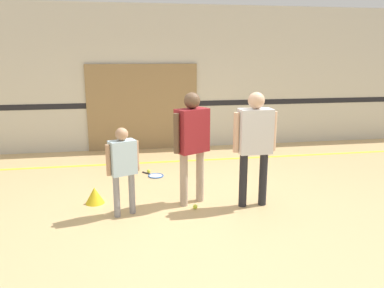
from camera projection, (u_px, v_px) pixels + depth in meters
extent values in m
plane|color=tan|center=(192.00, 204.00, 5.48)|extent=(16.00, 16.00, 0.00)
cube|color=beige|center=(166.00, 79.00, 8.43)|extent=(16.00, 0.06, 3.20)
cube|color=black|center=(166.00, 104.00, 8.54)|extent=(16.00, 0.01, 0.12)
cube|color=#93754C|center=(143.00, 107.00, 8.43)|extent=(2.46, 0.05, 1.93)
cube|color=yellow|center=(173.00, 161.00, 7.64)|extent=(14.40, 0.10, 0.01)
cylinder|color=tan|center=(184.00, 180.00, 5.34)|extent=(0.11, 0.11, 0.78)
cylinder|color=tan|center=(200.00, 176.00, 5.52)|extent=(0.11, 0.11, 0.78)
cube|color=maroon|center=(192.00, 131.00, 5.26)|extent=(0.52, 0.43, 0.62)
sphere|color=brown|center=(192.00, 101.00, 5.16)|extent=(0.23, 0.23, 0.23)
cylinder|color=brown|center=(176.00, 134.00, 5.11)|extent=(0.08, 0.08, 0.55)
cylinder|color=brown|center=(207.00, 129.00, 5.43)|extent=(0.08, 0.08, 0.55)
cylinder|color=gray|center=(117.00, 196.00, 4.99)|extent=(0.08, 0.08, 0.58)
cylinder|color=gray|center=(132.00, 193.00, 5.11)|extent=(0.08, 0.08, 0.58)
cube|color=silver|center=(123.00, 157.00, 4.93)|extent=(0.39, 0.30, 0.46)
sphere|color=tan|center=(122.00, 134.00, 4.85)|extent=(0.17, 0.17, 0.17)
cylinder|color=tan|center=(108.00, 160.00, 4.82)|extent=(0.06, 0.06, 0.41)
cylinder|color=tan|center=(137.00, 156.00, 5.03)|extent=(0.06, 0.06, 0.41)
cylinder|color=#232328|center=(263.00, 179.00, 5.37)|extent=(0.11, 0.11, 0.79)
cylinder|color=#232328|center=(243.00, 180.00, 5.32)|extent=(0.11, 0.11, 0.79)
cube|color=silver|center=(255.00, 131.00, 5.18)|extent=(0.46, 0.26, 0.62)
sphere|color=#DBAD89|center=(256.00, 100.00, 5.08)|extent=(0.23, 0.23, 0.23)
cylinder|color=#DBAD89|center=(273.00, 131.00, 5.23)|extent=(0.08, 0.08, 0.56)
cylinder|color=#DBAD89|center=(236.00, 132.00, 5.13)|extent=(0.08, 0.08, 0.56)
torus|color=blue|center=(156.00, 176.00, 6.72)|extent=(0.39, 0.39, 0.02)
cylinder|color=silver|center=(156.00, 176.00, 6.72)|extent=(0.24, 0.24, 0.01)
cylinder|color=black|center=(147.00, 173.00, 6.86)|extent=(0.15, 0.17, 0.02)
sphere|color=black|center=(143.00, 172.00, 6.92)|extent=(0.03, 0.03, 0.03)
sphere|color=#CCE038|center=(195.00, 207.00, 5.30)|extent=(0.07, 0.07, 0.07)
sphere|color=#CCE038|center=(149.00, 171.00, 6.90)|extent=(0.07, 0.07, 0.07)
cone|color=yellow|center=(95.00, 195.00, 5.48)|extent=(0.28, 0.28, 0.24)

